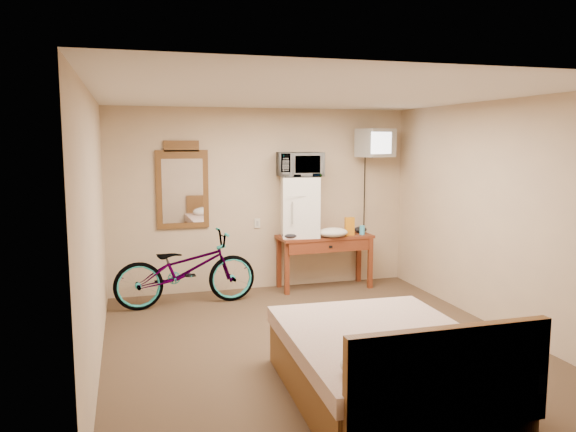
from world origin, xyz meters
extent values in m
plane|color=#503B28|center=(0.00, 0.00, 0.00)|extent=(4.60, 4.60, 0.00)
plane|color=silver|center=(0.00, 0.00, 2.50)|extent=(4.60, 4.60, 0.00)
cube|color=tan|center=(0.00, 2.30, 1.25)|extent=(4.20, 0.04, 2.50)
cube|color=tan|center=(0.00, -2.30, 1.25)|extent=(4.20, 0.04, 2.50)
cube|color=tan|center=(-2.10, 0.00, 1.25)|extent=(0.04, 4.60, 2.50)
cube|color=tan|center=(2.10, 0.00, 1.25)|extent=(0.04, 4.60, 2.50)
cube|color=beige|center=(-0.08, 2.29, 0.92)|extent=(0.08, 0.01, 0.13)
cube|color=maroon|center=(0.83, 2.04, 0.73)|extent=(1.34, 0.56, 0.04)
cube|color=maroon|center=(0.22, 1.84, 0.35)|extent=(0.06, 0.06, 0.71)
cube|color=maroon|center=(1.43, 1.84, 0.35)|extent=(0.06, 0.06, 0.71)
cube|color=maroon|center=(0.22, 2.24, 0.35)|extent=(0.06, 0.06, 0.71)
cube|color=maroon|center=(1.43, 2.24, 0.35)|extent=(0.06, 0.06, 0.71)
cube|color=maroon|center=(0.83, 1.82, 0.63)|extent=(1.20, 0.09, 0.16)
cube|color=black|center=(0.83, 1.80, 0.63)|extent=(0.05, 0.02, 0.03)
cube|color=white|center=(0.47, 2.06, 1.16)|extent=(0.58, 0.57, 0.82)
cube|color=#9C9C97|center=(0.47, 1.81, 1.33)|extent=(0.50, 0.01, 0.00)
cylinder|color=#9C9C97|center=(0.29, 1.81, 1.11)|extent=(0.02, 0.02, 0.30)
imported|color=white|center=(0.47, 2.06, 1.74)|extent=(0.63, 0.45, 0.33)
cube|color=orange|center=(1.16, 1.95, 0.88)|extent=(0.13, 0.08, 0.25)
cylinder|color=#44B7E8|center=(1.36, 1.95, 0.81)|extent=(0.07, 0.07, 0.13)
ellipsoid|color=white|center=(0.89, 1.86, 0.81)|extent=(0.41, 0.32, 0.13)
ellipsoid|color=black|center=(0.29, 1.91, 0.79)|extent=(0.24, 0.18, 0.09)
ellipsoid|color=black|center=(1.40, 2.12, 0.79)|extent=(0.19, 0.15, 0.09)
cube|color=black|center=(1.56, 2.28, 1.94)|extent=(0.14, 0.02, 0.14)
cylinder|color=black|center=(1.56, 2.24, 1.94)|extent=(0.05, 0.30, 0.05)
cube|color=#9C9C97|center=(1.56, 2.02, 2.03)|extent=(0.54, 0.50, 0.39)
cube|color=white|center=(1.56, 1.83, 2.03)|extent=(0.36, 0.13, 0.30)
cube|color=black|center=(1.56, 2.21, 2.03)|extent=(0.27, 0.10, 0.24)
cube|color=brown|center=(-1.10, 2.27, 1.42)|extent=(0.68, 0.04, 1.04)
cube|color=brown|center=(-1.10, 2.27, 1.99)|extent=(0.46, 0.04, 0.15)
cube|color=white|center=(-1.10, 2.25, 1.40)|extent=(0.54, 0.01, 0.85)
imported|color=black|center=(-1.13, 1.71, 0.47)|extent=(1.81, 0.76, 0.93)
cube|color=brown|center=(0.12, -1.30, 0.20)|extent=(1.50, 1.96, 0.40)
cube|color=beige|center=(0.12, -1.30, 0.45)|extent=(1.54, 2.00, 0.14)
cube|color=brown|center=(0.12, -2.26, 0.55)|extent=(1.44, 0.08, 0.70)
ellipsoid|color=silver|center=(-0.21, -1.95, 0.58)|extent=(0.57, 0.35, 0.20)
ellipsoid|color=silver|center=(0.46, -1.95, 0.58)|extent=(0.57, 0.35, 0.20)
camera|label=1|loc=(-1.81, -5.24, 2.06)|focal=35.00mm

